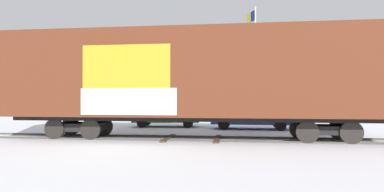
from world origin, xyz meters
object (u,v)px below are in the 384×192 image
(freight_car, at_px, (196,76))
(flagpole, at_px, (254,48))
(parked_car_green, at_px, (166,113))
(parked_car_blue, at_px, (251,115))

(freight_car, height_order, flagpole, flagpole)
(parked_car_green, height_order, parked_car_blue, parked_car_green)
(freight_car, xyz_separation_m, flagpole, (2.63, 13.54, 3.36))
(flagpole, height_order, parked_car_green, flagpole)
(parked_car_blue, bearing_deg, freight_car, -113.75)
(freight_car, bearing_deg, flagpole, 79.02)
(freight_car, bearing_deg, parked_car_blue, 66.25)
(flagpole, relative_size, parked_car_green, 2.16)
(freight_car, relative_size, parked_car_green, 3.79)
(freight_car, distance_m, parked_car_green, 7.01)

